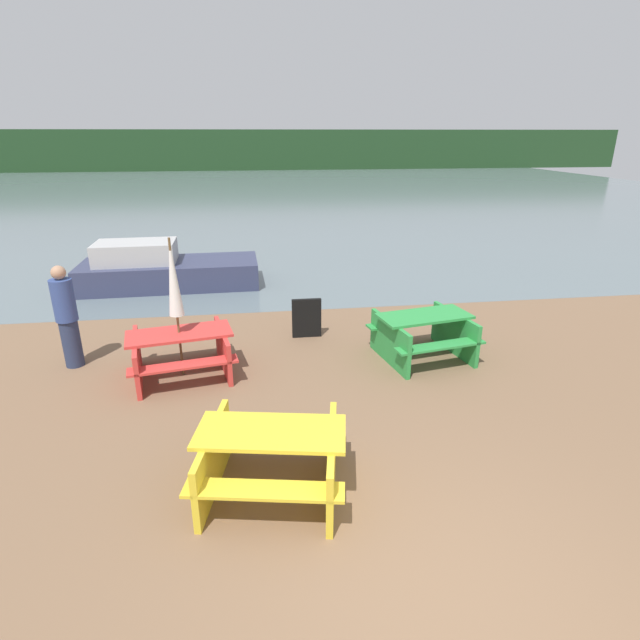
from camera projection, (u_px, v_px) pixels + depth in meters
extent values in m
plane|color=brown|center=(448.00, 614.00, 4.03)|extent=(60.00, 60.00, 0.00)
cube|color=slate|center=(269.00, 190.00, 34.15)|extent=(60.00, 50.00, 0.00)
cube|color=#1E3D1E|center=(260.00, 150.00, 51.99)|extent=(80.00, 1.60, 4.00)
cube|color=yellow|center=(271.00, 432.00, 5.18)|extent=(1.66, 0.98, 0.04)
cube|color=yellow|center=(264.00, 490.00, 4.77)|extent=(1.58, 0.57, 0.04)
cube|color=yellow|center=(278.00, 427.00, 5.80)|extent=(1.58, 0.57, 0.04)
cube|color=yellow|center=(213.00, 460.00, 5.35)|extent=(0.33, 1.37, 0.70)
cube|color=yellow|center=(332.00, 464.00, 5.29)|extent=(0.33, 1.37, 0.70)
cube|color=red|center=(179.00, 334.00, 7.80)|extent=(1.71, 0.99, 0.04)
cube|color=red|center=(184.00, 365.00, 7.41)|extent=(1.63, 0.57, 0.04)
cube|color=red|center=(179.00, 338.00, 8.39)|extent=(1.63, 0.57, 0.04)
cube|color=red|center=(137.00, 360.00, 7.73)|extent=(0.32, 1.37, 0.68)
cube|color=red|center=(223.00, 349.00, 8.12)|extent=(0.32, 1.37, 0.68)
cube|color=green|center=(425.00, 316.00, 8.38)|extent=(1.64, 0.98, 0.04)
cube|color=green|center=(440.00, 346.00, 8.00)|extent=(1.56, 0.56, 0.04)
cube|color=green|center=(408.00, 323.00, 8.98)|extent=(1.56, 0.56, 0.04)
cube|color=green|center=(390.00, 342.00, 8.33)|extent=(0.33, 1.37, 0.74)
cube|color=green|center=(455.00, 333.00, 8.71)|extent=(0.33, 1.37, 0.74)
cylinder|color=brown|center=(176.00, 309.00, 7.65)|extent=(0.04, 0.04, 2.21)
cone|color=white|center=(173.00, 277.00, 7.48)|extent=(0.23, 0.23, 1.20)
cube|color=#333856|center=(171.00, 274.00, 12.56)|extent=(4.36, 1.75, 0.64)
cube|color=#B2B2B2|center=(136.00, 252.00, 12.24)|extent=(1.93, 1.20, 0.52)
cylinder|color=#283351|center=(72.00, 343.00, 8.20)|extent=(0.29, 0.29, 0.80)
cylinder|color=#334784|center=(64.00, 300.00, 7.94)|extent=(0.34, 0.34, 0.68)
sphere|color=tan|center=(58.00, 273.00, 7.78)|extent=(0.22, 0.22, 0.22)
cube|color=black|center=(307.00, 318.00, 9.39)|extent=(0.55, 0.08, 0.75)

